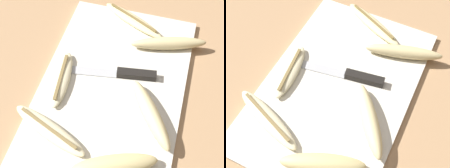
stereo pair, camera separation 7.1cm
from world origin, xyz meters
The scene contains 9 objects.
ground_plane centered at (0.00, 0.00, 0.00)m, with size 4.00×4.00×0.00m, color tan.
cutting_board centered at (0.00, 0.00, 0.01)m, with size 0.50×0.33×0.01m.
knife centered at (0.04, -0.03, 0.02)m, with size 0.05×0.20×0.02m.
banana_spotted_left centered at (-0.18, -0.06, 0.03)m, with size 0.10×0.17×0.03m.
banana_bright_far centered at (-0.14, 0.09, 0.02)m, with size 0.10×0.19×0.02m.
banana_ripe_center centered at (-0.06, -0.10, 0.03)m, with size 0.16×0.13×0.04m.
banana_mellow_near centered at (0.15, -0.10, 0.03)m, with size 0.08×0.19×0.03m.
banana_soft_right centered at (0.21, 0.00, 0.02)m, with size 0.11×0.18×0.02m.
banana_pale_long centered at (-0.02, 0.12, 0.02)m, with size 0.16×0.06×0.02m.
Camera 2 is at (-0.35, -0.17, 0.62)m, focal length 50.00 mm.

